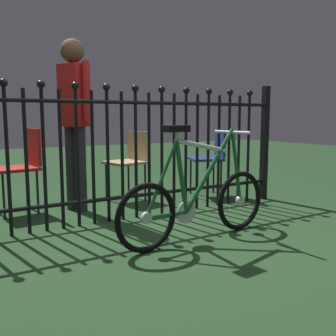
% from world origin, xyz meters
% --- Properties ---
extents(ground_plane, '(20.00, 20.00, 0.00)m').
position_xyz_m(ground_plane, '(0.00, 0.00, 0.00)').
color(ground_plane, '#213F20').
extents(iron_fence, '(3.51, 0.07, 1.34)m').
position_xyz_m(iron_fence, '(-0.07, 0.75, 0.68)').
color(iron_fence, black).
rests_on(iron_fence, ground).
extents(bicycle, '(1.49, 0.40, 0.92)m').
position_xyz_m(bicycle, '(0.13, -0.13, 0.32)').
color(bicycle, black).
rests_on(bicycle, ground).
extents(chair_navy, '(0.50, 0.49, 0.84)m').
position_xyz_m(chair_navy, '(1.30, 1.24, 0.52)').
color(chair_navy, black).
rests_on(chair_navy, ground).
extents(chair_tan, '(0.49, 0.48, 0.82)m').
position_xyz_m(chair_tan, '(0.33, 1.53, 0.51)').
color(chair_tan, black).
rests_on(chair_tan, ground).
extents(chair_red, '(0.46, 0.46, 0.87)m').
position_xyz_m(chair_red, '(-0.89, 1.54, 0.53)').
color(chair_red, black).
rests_on(chair_red, ground).
extents(person_visitor, '(0.28, 0.45, 1.77)m').
position_xyz_m(person_visitor, '(-0.39, 1.35, 1.07)').
color(person_visitor, '#2D2D33').
rests_on(person_visitor, ground).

